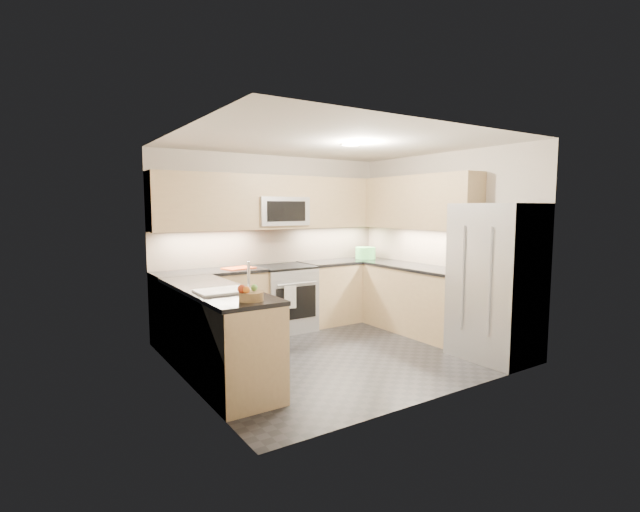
{
  "coord_description": "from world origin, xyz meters",
  "views": [
    {
      "loc": [
        -3.14,
        -4.46,
        1.75
      ],
      "look_at": [
        0.0,
        0.35,
        1.15
      ],
      "focal_mm": 26.0,
      "sensor_mm": 36.0,
      "label": 1
    }
  ],
  "objects": [
    {
      "name": "floor",
      "position": [
        0.0,
        0.0,
        0.0
      ],
      "size": [
        3.6,
        3.2,
        0.0
      ],
      "primitive_type": "cube",
      "color": "black",
      "rests_on": "ground"
    },
    {
      "name": "ceiling",
      "position": [
        0.0,
        0.0,
        2.5
      ],
      "size": [
        3.6,
        3.2,
        0.02
      ],
      "primitive_type": "cube",
      "color": "beige",
      "rests_on": "wall_back"
    },
    {
      "name": "wall_back",
      "position": [
        0.0,
        1.6,
        1.25
      ],
      "size": [
        3.6,
        0.02,
        2.5
      ],
      "primitive_type": "cube",
      "color": "#BCB1A4",
      "rests_on": "floor"
    },
    {
      "name": "wall_front",
      "position": [
        0.0,
        -1.6,
        1.25
      ],
      "size": [
        3.6,
        0.02,
        2.5
      ],
      "primitive_type": "cube",
      "color": "#BCB1A4",
      "rests_on": "floor"
    },
    {
      "name": "wall_left",
      "position": [
        -1.8,
        0.0,
        1.25
      ],
      "size": [
        0.02,
        3.2,
        2.5
      ],
      "primitive_type": "cube",
      "color": "#BCB1A4",
      "rests_on": "floor"
    },
    {
      "name": "wall_right",
      "position": [
        1.8,
        0.0,
        1.25
      ],
      "size": [
        0.02,
        3.2,
        2.5
      ],
      "primitive_type": "cube",
      "color": "#BCB1A4",
      "rests_on": "floor"
    },
    {
      "name": "base_cab_back_left",
      "position": [
        -1.09,
        1.3,
        0.45
      ],
      "size": [
        1.42,
        0.6,
        0.9
      ],
      "primitive_type": "cube",
      "color": "tan",
      "rests_on": "floor"
    },
    {
      "name": "base_cab_back_right",
      "position": [
        1.09,
        1.3,
        0.45
      ],
      "size": [
        1.42,
        0.6,
        0.9
      ],
      "primitive_type": "cube",
      "color": "tan",
      "rests_on": "floor"
    },
    {
      "name": "base_cab_right",
      "position": [
        1.5,
        0.15,
        0.45
      ],
      "size": [
        0.6,
        1.7,
        0.9
      ],
      "primitive_type": "cube",
      "color": "tan",
      "rests_on": "floor"
    },
    {
      "name": "base_cab_peninsula",
      "position": [
        -1.5,
        0.0,
        0.45
      ],
      "size": [
        0.6,
        2.0,
        0.9
      ],
      "primitive_type": "cube",
      "color": "tan",
      "rests_on": "floor"
    },
    {
      "name": "countertop_back_left",
      "position": [
        -1.09,
        1.3,
        0.92
      ],
      "size": [
        1.42,
        0.63,
        0.04
      ],
      "primitive_type": "cube",
      "color": "black",
      "rests_on": "base_cab_back_left"
    },
    {
      "name": "countertop_back_right",
      "position": [
        1.09,
        1.3,
        0.92
      ],
      "size": [
        1.42,
        0.63,
        0.04
      ],
      "primitive_type": "cube",
      "color": "black",
      "rests_on": "base_cab_back_right"
    },
    {
      "name": "countertop_right",
      "position": [
        1.5,
        0.15,
        0.92
      ],
      "size": [
        0.63,
        1.7,
        0.04
      ],
      "primitive_type": "cube",
      "color": "black",
      "rests_on": "base_cab_right"
    },
    {
      "name": "countertop_peninsula",
      "position": [
        -1.5,
        0.0,
        0.92
      ],
      "size": [
        0.63,
        2.0,
        0.04
      ],
      "primitive_type": "cube",
      "color": "black",
      "rests_on": "base_cab_peninsula"
    },
    {
      "name": "upper_cab_back",
      "position": [
        0.0,
        1.43,
        1.83
      ],
      "size": [
        3.6,
        0.35,
        0.75
      ],
      "primitive_type": "cube",
      "color": "tan",
      "rests_on": "wall_back"
    },
    {
      "name": "upper_cab_right",
      "position": [
        1.62,
        0.28,
        1.83
      ],
      "size": [
        0.35,
        1.95,
        0.75
      ],
      "primitive_type": "cube",
      "color": "tan",
      "rests_on": "wall_right"
    },
    {
      "name": "backsplash_back",
      "position": [
        0.0,
        1.6,
        1.2
      ],
      "size": [
        3.6,
        0.01,
        0.51
      ],
      "primitive_type": "cube",
      "color": "tan",
      "rests_on": "wall_back"
    },
    {
      "name": "backsplash_right",
      "position": [
        1.8,
        0.45,
        1.2
      ],
      "size": [
        0.01,
        2.3,
        0.51
      ],
      "primitive_type": "cube",
      "color": "tan",
      "rests_on": "wall_right"
    },
    {
      "name": "gas_range",
      "position": [
        0.0,
        1.28,
        0.46
      ],
      "size": [
        0.76,
        0.65,
        0.91
      ],
      "primitive_type": "cube",
      "color": "#ACAFB4",
      "rests_on": "floor"
    },
    {
      "name": "range_cooktop",
      "position": [
        0.0,
        1.28,
        0.92
      ],
      "size": [
        0.76,
        0.65,
        0.03
      ],
      "primitive_type": "cube",
      "color": "black",
      "rests_on": "gas_range"
    },
    {
      "name": "oven_door_glass",
      "position": [
        0.0,
        0.95,
        0.45
      ],
      "size": [
        0.62,
        0.02,
        0.45
      ],
      "primitive_type": "cube",
      "color": "black",
      "rests_on": "gas_range"
    },
    {
      "name": "oven_handle",
      "position": [
        0.0,
        0.93,
        0.72
      ],
      "size": [
        0.6,
        0.02,
        0.02
      ],
      "primitive_type": "cylinder",
      "rotation": [
        0.0,
        1.57,
        0.0
      ],
      "color": "#B2B5BA",
      "rests_on": "gas_range"
    },
    {
      "name": "microwave",
      "position": [
        0.0,
        1.4,
        1.7
      ],
      "size": [
        0.76,
        0.4,
        0.4
      ],
      "primitive_type": "cube",
      "color": "#A6A8AE",
      "rests_on": "upper_cab_back"
    },
    {
      "name": "microwave_door",
      "position": [
        0.0,
        1.2,
        1.7
      ],
      "size": [
        0.6,
        0.01,
        0.28
      ],
      "primitive_type": "cube",
      "color": "black",
      "rests_on": "microwave"
    },
    {
      "name": "refrigerator",
      "position": [
        1.45,
        -1.15,
        0.9
      ],
      "size": [
        0.7,
        0.9,
        1.8
      ],
      "primitive_type": "cube",
      "color": "#A2A6AA",
      "rests_on": "floor"
    },
    {
      "name": "fridge_handle_left",
      "position": [
        1.08,
        -1.33,
        0.95
      ],
      "size": [
        0.02,
        0.02,
        1.2
      ],
      "primitive_type": "cylinder",
      "color": "#B2B5BA",
      "rests_on": "refrigerator"
    },
    {
      "name": "fridge_handle_right",
      "position": [
        1.08,
        -0.97,
        0.95
      ],
      "size": [
        0.02,
        0.02,
        1.2
      ],
      "primitive_type": "cylinder",
      "color": "#B2B5BA",
      "rests_on": "refrigerator"
    },
    {
      "name": "sink_basin",
      "position": [
        -1.5,
        -0.25,
        0.88
      ],
      "size": [
        0.52,
        0.38,
        0.16
      ],
      "primitive_type": "cube",
      "color": "white",
      "rests_on": "base_cab_peninsula"
    },
    {
      "name": "faucet",
      "position": [
        -1.24,
        -0.25,
        1.08
      ],
      "size": [
        0.03,
        0.03,
        0.28
      ],
      "primitive_type": "cylinder",
      "color": "silver",
      "rests_on": "countertop_peninsula"
    },
    {
      "name": "utensil_bowl",
      "position": [
        1.49,
        1.3,
        1.03
      ],
      "size": [
        0.37,
        0.37,
        0.18
      ],
      "primitive_type": "cylinder",
      "rotation": [
        0.0,
        0.0,
        -0.18
      ],
      "color": "#4BB054",
      "rests_on": "countertop_back_right"
    },
    {
      "name": "cutting_board",
      "position": [
        -0.69,
        1.28,
        0.95
      ],
      "size": [
        0.44,
        0.35,
        0.01
      ],
      "primitive_type": "cube",
      "rotation": [
        0.0,
        0.0,
        0.21
      ],
      "color": "#C23D12",
      "rests_on": "countertop_back_left"
    },
    {
      "name": "fruit_basket",
      "position": [
        -1.46,
        -0.79,
        0.98
      ],
      "size": [
        0.23,
        0.23,
        0.08
      ],
      "primitive_type": "cylinder",
      "rotation": [
        0.0,
        0.0,
        -0.04
      ],
      "color": "#977546",
      "rests_on": "countertop_peninsula"
    },
    {
      "name": "fruit_apple",
      "position": [
        -1.55,
        -0.8,
        1.05
      ],
      "size": [
        0.08,
        0.08,
        0.08
      ],
      "primitive_type": "sphere",
      "color": "#A43012",
      "rests_on": "fruit_basket"
    },
    {
      "name": "fruit_pear",
      "position": [
        -1.44,
        -0.8,
        1.05
      ],
      "size": [
        0.06,
        0.06,
        0.06
      ],
      "primitive_type": "sphere",
      "color": "#60A848",
      "rests_on": "fruit_basket"
    },
    {
      "name": "dish_towel_check",
      "position": [
        -0.12,
        0.91,
        0.55
      ],
      "size": [
        0.16,
        0.05,
        0.31
      ],
      "primitive_type": "cube",
      "rotation": [
        0.0,
        0.0,
        -0.25
      ],
      "color": "white",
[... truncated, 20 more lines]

